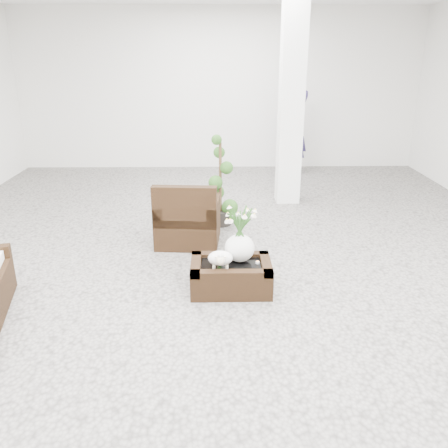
{
  "coord_description": "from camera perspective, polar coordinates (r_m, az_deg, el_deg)",
  "views": [
    {
      "loc": [
        -0.1,
        -5.34,
        2.56
      ],
      "look_at": [
        0.0,
        -0.1,
        0.62
      ],
      "focal_mm": 37.47,
      "sensor_mm": 36.0,
      "label": 1
    }
  ],
  "objects": [
    {
      "name": "coffee_table",
      "position": [
        5.33,
        0.85,
        -6.47
      ],
      "size": [
        0.9,
        0.6,
        0.31
      ],
      "primitive_type": "cube",
      "color": "black",
      "rests_on": "ground"
    },
    {
      "name": "sheep_figurine",
      "position": [
        5.13,
        -0.44,
        -4.38
      ],
      "size": [
        0.28,
        0.23,
        0.21
      ],
      "primitive_type": "ellipsoid",
      "color": "white",
      "rests_on": "coffee_table"
    },
    {
      "name": "ground",
      "position": [
        5.92,
        -0.02,
        -5.3
      ],
      "size": [
        11.0,
        11.0,
        0.0
      ],
      "primitive_type": "plane",
      "color": "gray",
      "rests_on": "ground"
    },
    {
      "name": "shopper",
      "position": [
        10.52,
        8.77,
        11.05
      ],
      "size": [
        0.68,
        0.79,
        1.82
      ],
      "primitive_type": "imported",
      "rotation": [
        0.0,
        0.0,
        -2.03
      ],
      "color": "navy",
      "rests_on": "ground"
    },
    {
      "name": "planter_narcissus",
      "position": [
        5.2,
        1.94,
        -0.48
      ],
      "size": [
        0.44,
        0.44,
        0.8
      ],
      "primitive_type": null,
      "color": "white",
      "rests_on": "coffee_table"
    },
    {
      "name": "column",
      "position": [
        8.28,
        8.2,
        14.49
      ],
      "size": [
        0.4,
        0.4,
        3.5
      ],
      "primitive_type": "cube",
      "color": "white",
      "rests_on": "ground"
    },
    {
      "name": "armchair",
      "position": [
        6.57,
        -4.41,
        1.56
      ],
      "size": [
        0.91,
        0.88,
        0.91
      ],
      "primitive_type": "cube",
      "rotation": [
        0.0,
        0.0,
        3.07
      ],
      "color": "black",
      "rests_on": "ground"
    },
    {
      "name": "topiary",
      "position": [
        7.16,
        -0.45,
        5.2
      ],
      "size": [
        0.37,
        0.37,
        1.39
      ],
      "primitive_type": null,
      "color": "#234817",
      "rests_on": "ground"
    },
    {
      "name": "tealight",
      "position": [
        5.29,
        4.11,
        -4.67
      ],
      "size": [
        0.04,
        0.04,
        0.03
      ],
      "primitive_type": "cylinder",
      "color": "white",
      "rests_on": "coffee_table"
    }
  ]
}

